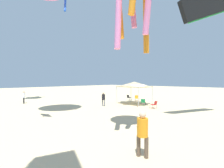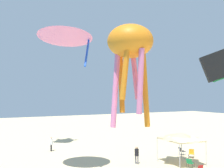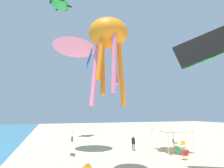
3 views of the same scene
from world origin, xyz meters
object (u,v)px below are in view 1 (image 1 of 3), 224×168
at_px(folding_chair_left_of_tent, 154,104).
at_px(person_far_stroller, 103,98).
at_px(person_kite_handler, 142,130).
at_px(kite_parafoil_black, 212,4).
at_px(folding_chair_near_cooler, 137,98).
at_px(person_beachcomber, 24,96).
at_px(folding_chair_right_of_tent, 143,102).
at_px(canopy_tent, 134,84).
at_px(folding_chair_facing_ocean, 129,97).

distance_m(folding_chair_left_of_tent, person_far_stroller, 5.72).
height_order(person_kite_handler, kite_parafoil_black, kite_parafoil_black).
bearing_deg(folding_chair_near_cooler, kite_parafoil_black, -69.38).
height_order(folding_chair_near_cooler, kite_parafoil_black, kite_parafoil_black).
height_order(person_far_stroller, person_kite_handler, person_kite_handler).
relative_size(folding_chair_left_of_tent, person_beachcomber, 0.50).
xyz_separation_m(folding_chair_right_of_tent, person_kite_handler, (-6.21, 10.47, 0.58)).
bearing_deg(canopy_tent, kite_parafoil_black, 165.09).
bearing_deg(person_beachcomber, folding_chair_facing_ocean, -104.17).
bearing_deg(folding_chair_near_cooler, canopy_tent, -106.18).
bearing_deg(person_kite_handler, person_far_stroller, 131.67).
bearing_deg(person_beachcomber, canopy_tent, -118.69).
height_order(folding_chair_right_of_tent, person_far_stroller, person_far_stroller).
relative_size(folding_chair_facing_ocean, person_beachcomber, 0.50).
bearing_deg(person_kite_handler, folding_chair_facing_ocean, 116.34).
distance_m(canopy_tent, folding_chair_facing_ocean, 4.16).
relative_size(canopy_tent, person_beachcomber, 2.29).
bearing_deg(person_kite_handler, folding_chair_near_cooler, 112.37).
bearing_deg(folding_chair_left_of_tent, person_beachcomber, -53.51).
bearing_deg(folding_chair_facing_ocean, person_kite_handler, 141.04).
relative_size(folding_chair_left_of_tent, folding_chair_near_cooler, 1.00).
bearing_deg(folding_chair_left_of_tent, person_far_stroller, -56.34).
distance_m(folding_chair_left_of_tent, person_kite_handler, 10.65).
height_order(folding_chair_facing_ocean, person_far_stroller, person_far_stroller).
distance_m(person_far_stroller, kite_parafoil_black, 13.06).
bearing_deg(canopy_tent, person_far_stroller, 63.78).
bearing_deg(person_beachcomber, folding_chair_left_of_tent, -128.98).
bearing_deg(canopy_tent, person_beachcomber, 40.22).
xyz_separation_m(person_far_stroller, person_beachcomber, (9.14, 5.59, 0.01)).
xyz_separation_m(folding_chair_near_cooler, person_far_stroller, (0.48, 6.29, 0.47)).
distance_m(person_far_stroller, person_beachcomber, 10.72).
height_order(folding_chair_left_of_tent, folding_chair_right_of_tent, same).
relative_size(folding_chair_near_cooler, person_beachcomber, 0.50).
distance_m(folding_chair_right_of_tent, person_beachcomber, 15.32).
xyz_separation_m(folding_chair_near_cooler, folding_chair_facing_ocean, (1.32, 0.13, 0.00)).
xyz_separation_m(folding_chair_right_of_tent, folding_chair_facing_ocean, (4.10, -2.78, 0.00)).
distance_m(canopy_tent, folding_chair_near_cooler, 3.56).
bearing_deg(folding_chair_right_of_tent, folding_chair_left_of_tent, 129.30).
distance_m(folding_chair_near_cooler, person_kite_handler, 16.12).
relative_size(person_kite_handler, kite_parafoil_black, 0.36).
height_order(canopy_tent, folding_chair_facing_ocean, canopy_tent).
relative_size(canopy_tent, person_far_stroller, 2.32).
bearing_deg(kite_parafoil_black, person_beachcomber, -36.30).
bearing_deg(person_kite_handler, folding_chair_left_of_tent, 102.86).
relative_size(folding_chair_right_of_tent, folding_chair_facing_ocean, 1.00).
distance_m(person_kite_handler, kite_parafoil_black, 11.50).
xyz_separation_m(folding_chair_facing_ocean, kite_parafoil_black, (-11.19, 4.77, 8.30)).
relative_size(folding_chair_facing_ocean, person_kite_handler, 0.46).
bearing_deg(kite_parafoil_black, folding_chair_facing_ocean, -79.09).
height_order(canopy_tent, person_kite_handler, canopy_tent).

